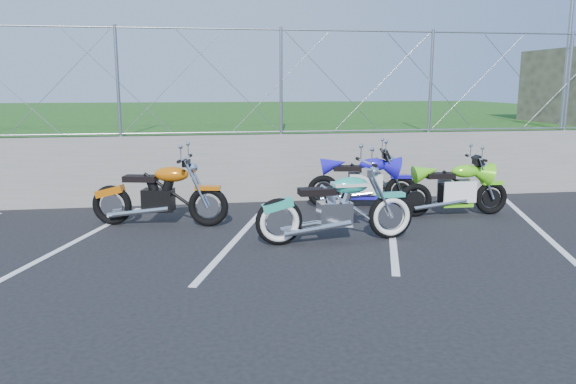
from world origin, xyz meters
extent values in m
plane|color=black|center=(0.00, 0.00, 0.00)|extent=(90.00, 90.00, 0.00)
cube|color=slate|center=(0.00, 3.50, 0.65)|extent=(30.00, 0.22, 1.30)
cube|color=#1A4612|center=(0.00, 13.50, 0.65)|extent=(30.00, 20.00, 1.30)
cylinder|color=gray|center=(0.00, 3.50, 3.25)|extent=(28.00, 0.03, 0.03)
cylinder|color=gray|center=(0.00, 3.50, 1.35)|extent=(28.00, 0.03, 0.03)
cylinder|color=gray|center=(7.20, 3.90, 2.80)|extent=(0.08, 0.08, 3.00)
cube|color=silver|center=(-2.40, 1.00, 0.00)|extent=(1.49, 4.31, 0.01)
cube|color=silver|center=(0.00, 1.00, 0.00)|extent=(1.49, 4.31, 0.01)
cube|color=silver|center=(2.40, 1.00, 0.00)|extent=(1.49, 4.31, 0.01)
cube|color=silver|center=(4.80, 1.00, 0.00)|extent=(1.49, 4.31, 0.01)
torus|color=black|center=(0.51, 0.39, 0.34)|extent=(0.69, 0.15, 0.68)
torus|color=black|center=(2.18, 0.48, 0.34)|extent=(0.69, 0.15, 0.68)
cube|color=silver|center=(1.33, 0.44, 0.41)|extent=(0.49, 0.31, 0.35)
ellipsoid|color=teal|center=(1.56, 0.45, 0.83)|extent=(0.56, 0.28, 0.24)
cube|color=black|center=(1.06, 0.42, 0.75)|extent=(0.53, 0.27, 0.09)
cube|color=teal|center=(2.18, 0.48, 0.66)|extent=(0.40, 0.18, 0.06)
cylinder|color=silver|center=(1.79, 0.46, 1.16)|extent=(0.07, 0.74, 0.03)
torus|color=black|center=(-1.99, 1.98, 0.33)|extent=(0.66, 0.26, 0.65)
torus|color=black|center=(-0.46, 1.63, 0.33)|extent=(0.66, 0.26, 0.65)
cube|color=black|center=(-1.25, 1.81, 0.42)|extent=(0.54, 0.40, 0.36)
ellipsoid|color=#C5600B|center=(-1.02, 1.76, 0.84)|extent=(0.60, 0.37, 0.24)
cube|color=black|center=(-1.51, 1.87, 0.77)|extent=(0.57, 0.36, 0.09)
cube|color=#C5600B|center=(-0.46, 1.63, 0.63)|extent=(0.43, 0.24, 0.06)
cylinder|color=silver|center=(-0.80, 1.71, 1.10)|extent=(0.20, 0.74, 0.03)
torus|color=black|center=(3.07, 1.74, 0.29)|extent=(0.59, 0.12, 0.58)
torus|color=black|center=(4.45, 1.71, 0.29)|extent=(0.59, 0.12, 0.58)
cube|color=black|center=(3.74, 1.73, 0.39)|extent=(0.45, 0.28, 0.33)
ellipsoid|color=#68E51C|center=(3.96, 1.72, 0.78)|extent=(0.52, 0.25, 0.23)
cube|color=black|center=(3.49, 1.73, 0.71)|extent=(0.49, 0.24, 0.09)
cube|color=#68E51C|center=(4.45, 1.71, 0.56)|extent=(0.37, 0.15, 0.06)
cylinder|color=silver|center=(4.13, 1.72, 1.00)|extent=(0.04, 0.70, 0.03)
torus|color=black|center=(1.68, 2.72, 0.30)|extent=(0.61, 0.21, 0.60)
torus|color=black|center=(3.08, 2.48, 0.30)|extent=(0.61, 0.21, 0.60)
cube|color=black|center=(2.36, 2.60, 0.40)|extent=(0.51, 0.36, 0.34)
ellipsoid|color=#1F16D0|center=(2.58, 2.56, 0.81)|extent=(0.57, 0.33, 0.23)
cube|color=black|center=(2.10, 2.65, 0.73)|extent=(0.54, 0.33, 0.09)
cube|color=#1F16D0|center=(3.08, 2.48, 0.58)|extent=(0.40, 0.22, 0.06)
cylinder|color=silver|center=(2.75, 2.53, 1.04)|extent=(0.15, 0.72, 0.03)
camera|label=1|loc=(-0.57, -7.23, 2.25)|focal=35.00mm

